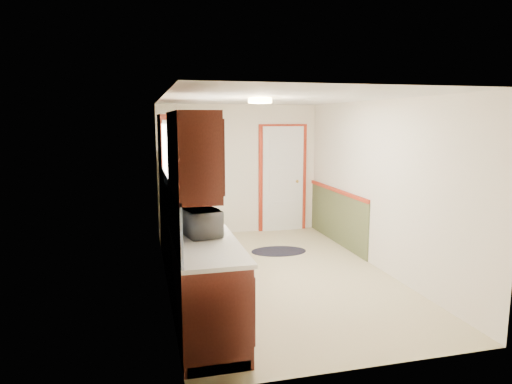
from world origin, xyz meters
TOP-DOWN VIEW (x-y plane):
  - room_shell at (0.00, 0.00)m, footprint 3.20×5.20m
  - kitchen_run at (-1.24, -0.29)m, footprint 0.63×4.00m
  - back_wall_trim at (0.99, 2.21)m, footprint 1.12×2.30m
  - ceiling_fixture at (-0.30, -0.20)m, footprint 0.30×0.30m
  - microwave at (-1.20, -1.20)m, footprint 0.38×0.55m
  - refrigerator at (-1.02, 2.00)m, footprint 0.74×0.72m
  - rug at (0.35, 1.05)m, footprint 0.96×0.68m
  - cooktop at (-1.19, 1.40)m, footprint 0.46×0.55m

SIDE VIEW (x-z plane):
  - rug at x=0.35m, z-range 0.00..0.01m
  - kitchen_run at x=-1.24m, z-range -0.29..1.91m
  - refrigerator at x=-1.02m, z-range 0.00..1.66m
  - back_wall_trim at x=0.99m, z-range -0.15..1.93m
  - cooktop at x=-1.19m, z-range 0.94..0.96m
  - microwave at x=-1.20m, z-range 0.94..1.28m
  - room_shell at x=0.00m, z-range -0.06..2.46m
  - ceiling_fixture at x=-0.30m, z-range 2.33..2.39m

